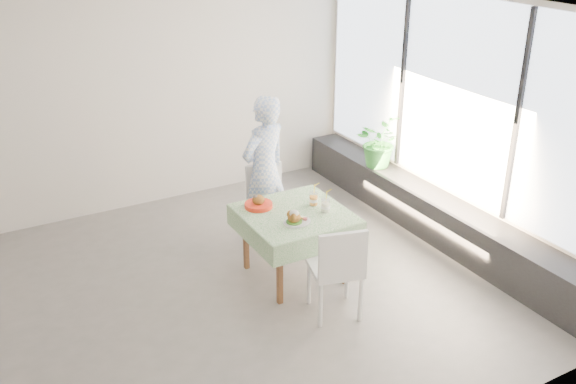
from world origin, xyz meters
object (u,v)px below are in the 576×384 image
chair_far (269,219)px  diner (264,171)px  cafe_table (295,237)px  potted_plant (378,141)px  main_dish (296,219)px  juice_cup_orange (314,199)px  chair_near (335,286)px

chair_far → diner: (-0.03, 0.05, 0.59)m
cafe_table → diner: size_ratio=0.60×
cafe_table → potted_plant: bearing=30.8°
chair_far → potted_plant: 1.85m
cafe_table → main_dish: main_dish is taller
main_dish → juice_cup_orange: (0.37, 0.27, 0.02)m
diner → potted_plant: (1.77, 0.26, -0.04)m
chair_far → juice_cup_orange: size_ratio=3.30×
chair_far → potted_plant: bearing=10.0°
cafe_table → juice_cup_orange: juice_cup_orange is taller
diner → chair_near: bearing=67.3°
chair_near → potted_plant: 2.71m
diner → main_dish: bearing=59.7°
juice_cup_orange → potted_plant: 1.91m
cafe_table → chair_near: size_ratio=1.08×
cafe_table → potted_plant: potted_plant is taller
cafe_table → main_dish: bearing=-117.9°
chair_far → main_dish: 1.16m
chair_near → diner: diner is taller
juice_cup_orange → diner: bearing=101.9°
potted_plant → diner: bearing=-171.6°
chair_near → diner: (0.10, 1.63, 0.57)m
diner → chair_far: bearing=104.3°
diner → cafe_table: bearing=64.4°
cafe_table → chair_far: (0.13, 0.80, -0.18)m
chair_far → chair_near: bearing=-94.7°
main_dish → diner: bearing=79.0°
main_dish → potted_plant: potted_plant is taller
diner → juice_cup_orange: size_ratio=6.37×
chair_far → potted_plant: (1.74, 0.31, 0.56)m
cafe_table → juice_cup_orange: (0.26, 0.06, 0.34)m
potted_plant → cafe_table: bearing=-149.2°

